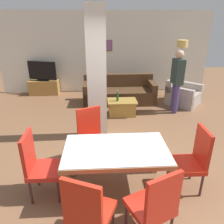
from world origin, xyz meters
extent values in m
plane|color=brown|center=(0.00, 0.00, 0.00)|extent=(18.00, 18.00, 0.00)
cube|color=white|center=(0.00, 5.09, 1.35)|extent=(7.20, 0.06, 2.70)
cube|color=brown|center=(0.03, 5.04, 1.60)|extent=(0.44, 0.02, 0.36)
cube|color=#8C598C|center=(0.03, 5.03, 1.60)|extent=(0.40, 0.01, 0.32)
cube|color=white|center=(-0.26, 1.73, 1.35)|extent=(0.38, 0.31, 2.70)
cube|color=#A16D44|center=(0.00, -0.41, 0.71)|extent=(1.48, 0.06, 0.06)
cube|color=#A16D44|center=(0.00, 0.41, 0.71)|extent=(1.48, 0.06, 0.06)
cube|color=#A16D44|center=(-0.71, 0.00, 0.71)|extent=(0.06, 0.76, 0.06)
cube|color=#A16D44|center=(0.71, 0.00, 0.71)|extent=(0.06, 0.76, 0.06)
cube|color=silver|center=(0.00, 0.00, 0.74)|extent=(1.46, 0.86, 0.01)
cube|color=#A16D44|center=(-0.69, -0.39, 0.34)|extent=(0.08, 0.08, 0.68)
cube|color=#A16D44|center=(0.69, -0.39, 0.34)|extent=(0.08, 0.08, 0.68)
cube|color=#A16D44|center=(-0.69, 0.39, 0.34)|extent=(0.08, 0.08, 0.68)
cube|color=#A16D44|center=(0.69, 0.39, 0.34)|extent=(0.08, 0.08, 0.68)
cube|color=red|center=(1.05, 0.00, 0.42)|extent=(0.46, 0.46, 0.07)
cube|color=red|center=(1.25, 0.00, 0.73)|extent=(0.05, 0.44, 0.55)
cylinder|color=#492928|center=(0.86, -0.19, 0.19)|extent=(0.04, 0.04, 0.39)
cylinder|color=#492928|center=(0.86, 0.19, 0.19)|extent=(0.04, 0.04, 0.39)
cylinder|color=#492928|center=(1.24, -0.19, 0.19)|extent=(0.04, 0.04, 0.39)
cylinder|color=#492928|center=(1.24, 0.19, 0.19)|extent=(0.04, 0.04, 0.39)
cube|color=red|center=(-0.33, 0.73, 0.42)|extent=(0.61, 0.61, 0.07)
cube|color=red|center=(-0.42, 0.91, 0.73)|extent=(0.42, 0.23, 0.55)
cylinder|color=#492928|center=(-0.08, 0.63, 0.19)|extent=(0.04, 0.04, 0.39)
cylinder|color=#492928|center=(-0.43, 0.48, 0.19)|extent=(0.04, 0.04, 0.39)
cylinder|color=#492928|center=(-0.24, 0.98, 0.19)|extent=(0.04, 0.04, 0.39)
cylinder|color=#492928|center=(-0.58, 0.82, 0.19)|extent=(0.04, 0.04, 0.39)
cube|color=red|center=(0.33, -0.75, 0.42)|extent=(0.61, 0.61, 0.07)
cube|color=red|center=(0.42, -0.93, 0.73)|extent=(0.42, 0.22, 0.55)
cylinder|color=#492928|center=(0.08, -0.65, 0.19)|extent=(0.04, 0.04, 0.39)
cylinder|color=#492928|center=(0.43, -0.50, 0.19)|extent=(0.04, 0.04, 0.39)
cube|color=red|center=(-0.33, -0.78, 0.42)|extent=(0.60, 0.60, 0.07)
cube|color=red|center=(-0.41, -0.97, 0.73)|extent=(0.42, 0.22, 0.55)
cylinder|color=#492928|center=(-0.43, -0.54, 0.19)|extent=(0.04, 0.04, 0.39)
cylinder|color=#492928|center=(-0.08, -0.68, 0.19)|extent=(0.04, 0.04, 0.39)
cube|color=red|center=(-1.01, 0.00, 0.42)|extent=(0.46, 0.46, 0.07)
cube|color=red|center=(-1.22, 0.00, 0.73)|extent=(0.05, 0.44, 0.55)
cylinder|color=#492928|center=(-0.82, 0.19, 0.19)|extent=(0.04, 0.04, 0.39)
cylinder|color=#492928|center=(-0.82, -0.19, 0.19)|extent=(0.04, 0.04, 0.39)
cylinder|color=#492928|center=(-1.20, 0.19, 0.19)|extent=(0.04, 0.04, 0.39)
cylinder|color=#492928|center=(-1.20, -0.19, 0.19)|extent=(0.04, 0.04, 0.39)
cube|color=#4A311D|center=(0.40, 3.85, 0.21)|extent=(2.19, 0.88, 0.42)
cube|color=#4A311D|center=(0.40, 4.20, 0.62)|extent=(2.19, 0.18, 0.40)
cube|color=#4A311D|center=(1.41, 3.85, 0.32)|extent=(0.16, 0.88, 0.64)
cube|color=#4A311D|center=(-0.62, 3.85, 0.32)|extent=(0.16, 0.88, 0.64)
cube|color=#A7998F|center=(2.36, 3.59, 0.20)|extent=(1.23, 1.23, 0.40)
cube|color=#A7998F|center=(2.11, 3.82, 0.58)|extent=(0.74, 0.78, 0.36)
cube|color=#A7998F|center=(2.61, 3.87, 0.30)|extent=(0.73, 0.68, 0.60)
cube|color=#A7998F|center=(2.10, 3.31, 0.30)|extent=(0.73, 0.68, 0.60)
cube|color=olive|center=(0.38, 2.86, 0.40)|extent=(0.78, 0.53, 0.04)
cube|color=olive|center=(0.38, 2.86, 0.19)|extent=(0.70, 0.45, 0.38)
cylinder|color=#194C23|center=(0.26, 2.83, 0.52)|extent=(0.06, 0.06, 0.20)
cylinder|color=#194C23|center=(0.26, 2.83, 0.66)|extent=(0.03, 0.03, 0.07)
cylinder|color=#B7B7BC|center=(0.26, 2.83, 0.70)|extent=(0.03, 0.03, 0.01)
cube|color=#A67739|center=(-2.13, 4.81, 0.25)|extent=(0.99, 0.40, 0.49)
cube|color=black|center=(-2.13, 4.81, 0.51)|extent=(0.44, 0.30, 0.03)
cube|color=black|center=(-2.13, 4.81, 0.83)|extent=(0.97, 0.32, 0.62)
cylinder|color=#B7B7BC|center=(2.41, 4.37, 0.01)|extent=(0.30, 0.30, 0.02)
cylinder|color=#B7B7BC|center=(2.41, 4.37, 0.81)|extent=(0.04, 0.04, 1.59)
cylinder|color=#E5BC66|center=(2.41, 4.37, 1.72)|extent=(0.33, 0.33, 0.22)
cylinder|color=#473B71|center=(1.87, 2.91, 0.41)|extent=(0.13, 0.13, 0.82)
cylinder|color=#473B71|center=(1.85, 3.07, 0.41)|extent=(0.13, 0.13, 0.82)
cube|color=#293935|center=(1.86, 2.99, 1.15)|extent=(0.25, 0.40, 0.65)
sphere|color=tan|center=(1.86, 2.99, 1.59)|extent=(0.22, 0.22, 0.22)
camera|label=1|loc=(-0.21, -2.61, 2.42)|focal=35.00mm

